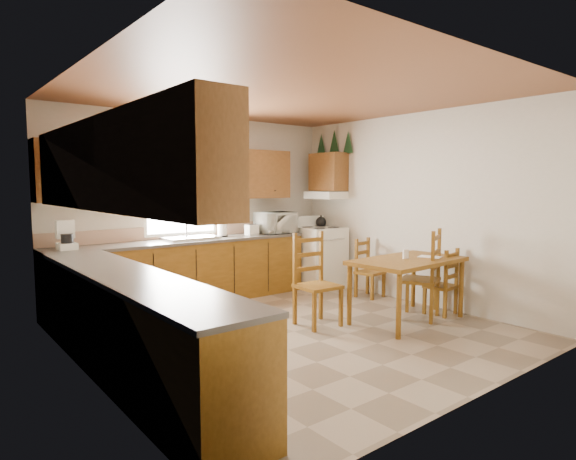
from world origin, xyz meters
TOP-DOWN VIEW (x-y plane):
  - floor at (0.00, 0.00)m, footprint 4.50×4.50m
  - ceiling at (0.00, 0.00)m, footprint 4.50×4.50m
  - wall_left at (-2.25, 0.00)m, footprint 4.50×4.50m
  - wall_right at (2.25, 0.00)m, footprint 4.50×4.50m
  - wall_back at (0.00, 2.25)m, footprint 4.50×4.50m
  - wall_front at (0.00, -2.25)m, footprint 4.50×4.50m
  - lower_cab_back at (-0.38, 1.95)m, footprint 3.75×0.60m
  - lower_cab_left at (-1.95, -0.15)m, footprint 0.60×3.60m
  - counter_back at (-0.38, 1.95)m, footprint 3.75×0.63m
  - counter_left at (-1.95, -0.15)m, footprint 0.63×3.60m
  - backsplash at (-0.38, 2.24)m, footprint 3.75×0.01m
  - upper_cab_back_left at (-1.55, 2.08)m, footprint 1.41×0.33m
  - upper_cab_back_right at (0.86, 2.08)m, footprint 1.25×0.33m
  - upper_cab_left at (-2.08, -0.15)m, footprint 0.33×3.60m
  - upper_cab_stove at (2.08, 1.65)m, footprint 0.33×0.62m
  - range_hood at (2.03, 1.65)m, footprint 0.44×0.62m
  - window_frame at (-0.30, 2.22)m, footprint 1.13×0.02m
  - window_pane at (-0.30, 2.21)m, footprint 1.05×0.01m
  - window_valance at (-0.30, 2.19)m, footprint 1.19×0.01m
  - sink_basin at (-0.30, 1.95)m, footprint 0.75×0.45m
  - pine_decal_a at (2.21, 1.33)m, footprint 0.22×0.22m
  - pine_decal_b at (2.21, 1.65)m, footprint 0.22×0.22m
  - pine_decal_c at (2.21, 1.97)m, footprint 0.22×0.22m
  - stove at (1.88, 1.62)m, footprint 0.72×0.74m
  - coffeemaker at (-1.95, 1.90)m, footprint 0.28×0.31m
  - paper_towel at (0.23, 1.98)m, footprint 0.18×0.18m
  - toaster at (0.73, 1.93)m, footprint 0.21×0.14m
  - microwave at (1.19, 1.91)m, footprint 0.56×0.41m
  - dining_table at (1.38, -0.53)m, footprint 1.50×0.91m
  - chair_near_left at (1.61, -0.54)m, footprint 0.62×0.61m
  - chair_near_right at (1.99, -0.60)m, footprint 0.40×0.38m
  - chair_far_left at (0.38, 0.02)m, footprint 0.49×0.47m
  - chair_far_right at (1.99, 0.62)m, footprint 0.41×0.40m
  - table_paper at (1.73, -0.60)m, footprint 0.28×0.32m
  - table_card at (1.37, -0.51)m, footprint 0.09×0.03m

SIDE VIEW (x-z plane):
  - floor at x=0.00m, z-range 0.00..0.00m
  - dining_table at x=1.38m, z-range 0.00..0.78m
  - chair_near_right at x=1.99m, z-range 0.00..0.86m
  - chair_far_right at x=1.99m, z-range 0.00..0.87m
  - lower_cab_back at x=-0.38m, z-range 0.00..0.88m
  - lower_cab_left at x=-1.95m, z-range 0.00..0.88m
  - stove at x=1.88m, z-range 0.00..0.98m
  - chair_far_left at x=0.38m, z-range 0.00..1.11m
  - chair_near_left at x=1.61m, z-range 0.00..1.13m
  - table_paper at x=1.73m, z-range 0.78..0.78m
  - table_card at x=1.37m, z-range 0.78..0.89m
  - counter_back at x=-0.38m, z-range 0.88..0.92m
  - counter_left at x=-1.95m, z-range 0.88..0.92m
  - sink_basin at x=-0.30m, z-range 0.92..0.96m
  - toaster at x=0.73m, z-range 0.92..1.08m
  - backsplash at x=-0.38m, z-range 0.92..1.10m
  - paper_towel at x=0.23m, z-range 0.92..1.23m
  - microwave at x=1.19m, z-range 0.92..1.26m
  - coffeemaker at x=-1.95m, z-range 0.92..1.28m
  - wall_left at x=-2.25m, z-range 1.35..1.35m
  - wall_right at x=2.25m, z-range 1.35..1.35m
  - wall_back at x=0.00m, z-range 1.35..1.35m
  - wall_front at x=0.00m, z-range 1.35..1.35m
  - range_hood at x=2.03m, z-range 1.46..1.58m
  - window_frame at x=-0.30m, z-range 0.96..2.14m
  - window_pane at x=-0.30m, z-range 1.00..2.10m
  - upper_cab_back_left at x=-1.55m, z-range 1.48..2.23m
  - upper_cab_back_right at x=0.86m, z-range 1.48..2.23m
  - upper_cab_left at x=-2.08m, z-range 1.48..2.23m
  - upper_cab_stove at x=2.08m, z-range 1.59..2.21m
  - window_valance at x=-0.30m, z-range 1.93..2.17m
  - pine_decal_a at x=2.21m, z-range 2.20..2.56m
  - pine_decal_c at x=2.21m, z-range 2.20..2.56m
  - pine_decal_b at x=2.21m, z-range 2.24..2.60m
  - ceiling at x=0.00m, z-range 2.70..2.70m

